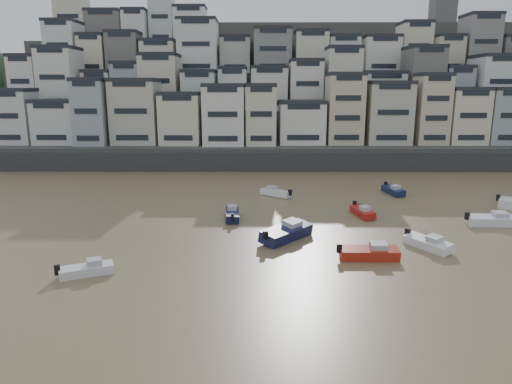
{
  "coord_description": "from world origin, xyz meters",
  "views": [
    {
      "loc": [
        3.0,
        -17.4,
        14.96
      ],
      "look_at": [
        2.71,
        30.0,
        4.0
      ],
      "focal_mm": 32.0,
      "sensor_mm": 36.0,
      "label": 1
    }
  ],
  "objects_px": {
    "boat_i": "(393,189)",
    "boat_j": "(86,268)",
    "boat_c": "(287,231)",
    "boat_h": "(276,191)",
    "boat_e": "(362,211)",
    "boat_a": "(369,251)",
    "boat_d": "(492,218)",
    "person_pink": "(425,233)",
    "boat_f": "(232,213)",
    "boat_b": "(428,242)"
  },
  "relations": [
    {
      "from": "boat_i",
      "to": "boat_j",
      "type": "height_order",
      "value": "boat_i"
    },
    {
      "from": "boat_c",
      "to": "boat_j",
      "type": "relative_size",
      "value": 1.5
    },
    {
      "from": "boat_h",
      "to": "boat_e",
      "type": "bearing_deg",
      "value": 172.81
    },
    {
      "from": "boat_a",
      "to": "boat_h",
      "type": "relative_size",
      "value": 1.12
    },
    {
      "from": "boat_d",
      "to": "boat_j",
      "type": "xyz_separation_m",
      "value": [
        -39.79,
        -13.88,
        -0.17
      ]
    },
    {
      "from": "boat_j",
      "to": "boat_d",
      "type": "bearing_deg",
      "value": -4.02
    },
    {
      "from": "boat_a",
      "to": "person_pink",
      "type": "height_order",
      "value": "person_pink"
    },
    {
      "from": "boat_d",
      "to": "boat_f",
      "type": "xyz_separation_m",
      "value": [
        -28.87,
        2.47,
        -0.09
      ]
    },
    {
      "from": "boat_h",
      "to": "boat_i",
      "type": "distance_m",
      "value": 16.85
    },
    {
      "from": "boat_a",
      "to": "boat_j",
      "type": "distance_m",
      "value": 24.1
    },
    {
      "from": "boat_c",
      "to": "boat_i",
      "type": "xyz_separation_m",
      "value": [
        16.42,
        20.02,
        -0.24
      ]
    },
    {
      "from": "boat_d",
      "to": "boat_e",
      "type": "distance_m",
      "value": 13.99
    },
    {
      "from": "boat_i",
      "to": "boat_c",
      "type": "bearing_deg",
      "value": -50.26
    },
    {
      "from": "boat_c",
      "to": "boat_e",
      "type": "distance_m",
      "value": 12.88
    },
    {
      "from": "boat_e",
      "to": "boat_i",
      "type": "bearing_deg",
      "value": 136.32
    },
    {
      "from": "boat_b",
      "to": "boat_f",
      "type": "distance_m",
      "value": 21.52
    },
    {
      "from": "boat_b",
      "to": "boat_c",
      "type": "bearing_deg",
      "value": -133.56
    },
    {
      "from": "boat_j",
      "to": "person_pink",
      "type": "height_order",
      "value": "person_pink"
    },
    {
      "from": "boat_d",
      "to": "boat_i",
      "type": "bearing_deg",
      "value": 116.04
    },
    {
      "from": "boat_b",
      "to": "boat_d",
      "type": "height_order",
      "value": "boat_d"
    },
    {
      "from": "boat_a",
      "to": "boat_f",
      "type": "bearing_deg",
      "value": 135.8
    },
    {
      "from": "boat_d",
      "to": "boat_c",
      "type": "bearing_deg",
      "value": -165.44
    },
    {
      "from": "boat_a",
      "to": "boat_j",
      "type": "relative_size",
      "value": 1.23
    },
    {
      "from": "boat_d",
      "to": "person_pink",
      "type": "relative_size",
      "value": 3.34
    },
    {
      "from": "boat_i",
      "to": "person_pink",
      "type": "height_order",
      "value": "person_pink"
    },
    {
      "from": "boat_c",
      "to": "boat_i",
      "type": "height_order",
      "value": "boat_c"
    },
    {
      "from": "boat_a",
      "to": "boat_h",
      "type": "bearing_deg",
      "value": 107.51
    },
    {
      "from": "boat_b",
      "to": "boat_i",
      "type": "height_order",
      "value": "boat_i"
    },
    {
      "from": "boat_c",
      "to": "person_pink",
      "type": "bearing_deg",
      "value": -50.14
    },
    {
      "from": "boat_e",
      "to": "boat_h",
      "type": "xyz_separation_m",
      "value": [
        -9.89,
        9.98,
        0.03
      ]
    },
    {
      "from": "boat_c",
      "to": "boat_f",
      "type": "bearing_deg",
      "value": 79.71
    },
    {
      "from": "boat_a",
      "to": "boat_j",
      "type": "height_order",
      "value": "boat_a"
    },
    {
      "from": "boat_c",
      "to": "boat_h",
      "type": "xyz_separation_m",
      "value": [
        -0.37,
        18.64,
        -0.25
      ]
    },
    {
      "from": "boat_f",
      "to": "boat_h",
      "type": "xyz_separation_m",
      "value": [
        5.49,
        11.23,
        -0.02
      ]
    },
    {
      "from": "boat_a",
      "to": "person_pink",
      "type": "bearing_deg",
      "value": 36.8
    },
    {
      "from": "boat_f",
      "to": "boat_i",
      "type": "bearing_deg",
      "value": -64.42
    },
    {
      "from": "boat_c",
      "to": "boat_e",
      "type": "xyz_separation_m",
      "value": [
        9.53,
        8.66,
        -0.28
      ]
    },
    {
      "from": "boat_d",
      "to": "boat_e",
      "type": "bearing_deg",
      "value": 167.02
    },
    {
      "from": "boat_a",
      "to": "boat_h",
      "type": "xyz_separation_m",
      "value": [
        -7.41,
        23.9,
        -0.08
      ]
    },
    {
      "from": "boat_f",
      "to": "boat_i",
      "type": "relative_size",
      "value": 1.01
    },
    {
      "from": "boat_e",
      "to": "boat_f",
      "type": "relative_size",
      "value": 0.94
    },
    {
      "from": "boat_a",
      "to": "boat_d",
      "type": "distance_m",
      "value": 18.95
    },
    {
      "from": "boat_c",
      "to": "person_pink",
      "type": "xyz_separation_m",
      "value": [
        13.66,
        -0.36,
        -0.07
      ]
    },
    {
      "from": "boat_h",
      "to": "person_pink",
      "type": "bearing_deg",
      "value": 164.49
    },
    {
      "from": "boat_b",
      "to": "boat_e",
      "type": "distance_m",
      "value": 11.81
    },
    {
      "from": "boat_e",
      "to": "boat_j",
      "type": "bearing_deg",
      "value": -68.63
    },
    {
      "from": "boat_i",
      "to": "boat_b",
      "type": "bearing_deg",
      "value": -19.0
    },
    {
      "from": "boat_a",
      "to": "person_pink",
      "type": "distance_m",
      "value": 8.24
    },
    {
      "from": "boat_b",
      "to": "person_pink",
      "type": "height_order",
      "value": "person_pink"
    },
    {
      "from": "boat_h",
      "to": "boat_c",
      "type": "bearing_deg",
      "value": 129.19
    }
  ]
}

